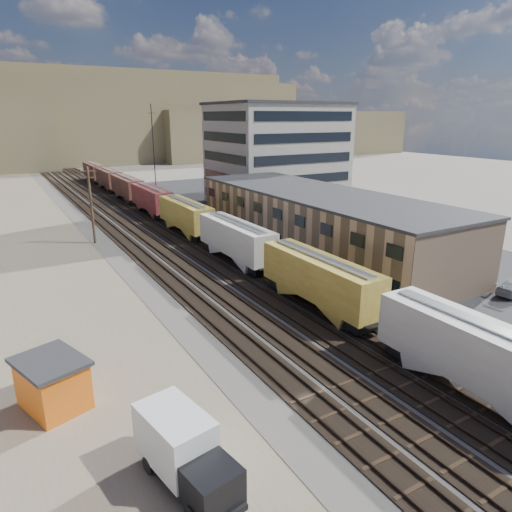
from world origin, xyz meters
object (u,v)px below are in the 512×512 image
utility_pole_north (91,204)px  parked_car_blue (272,211)px  freight_train (167,206)px  box_truck (184,451)px  maintenance_shed (53,383)px

utility_pole_north → parked_car_blue: size_ratio=1.96×
freight_train → box_truck: bearing=-108.9°
freight_train → utility_pole_north: utility_pole_north is taller
freight_train → maintenance_shed: 46.92m
box_truck → maintenance_shed: 10.06m
freight_train → parked_car_blue: bearing=-10.4°
parked_car_blue → box_truck: bearing=-153.6°
parked_car_blue → utility_pole_north: bearing=158.6°
utility_pole_north → parked_car_blue: bearing=6.2°
freight_train → utility_pole_north: (-12.30, -6.34, 2.50)m
freight_train → utility_pole_north: size_ratio=11.97×
utility_pole_north → maintenance_shed: 36.66m
utility_pole_north → maintenance_shed: size_ratio=2.04×
box_truck → maintenance_shed: (-4.36, 9.06, -0.09)m
utility_pole_north → box_truck: 44.73m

